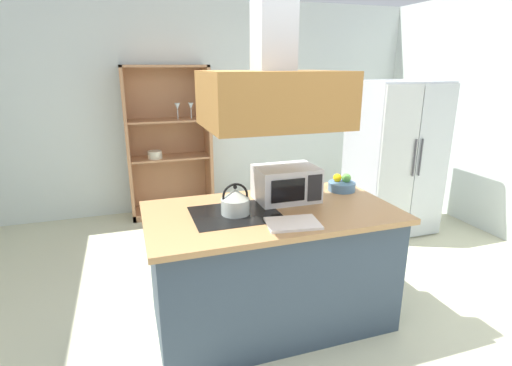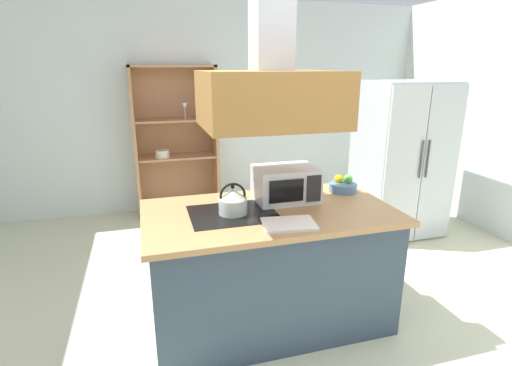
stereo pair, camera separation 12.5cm
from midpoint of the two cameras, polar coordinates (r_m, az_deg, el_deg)
name	(u,v)px [view 2 (the right image)]	position (r m, az deg, el deg)	size (l,w,h in m)	color
ground_plane	(284,333)	(3.12, 5.37, -20.75)	(7.80, 7.80, 0.00)	beige
wall_back	(210,107)	(5.40, -6.01, 10.86)	(6.00, 0.12, 2.70)	silver
kitchen_island	(269,266)	(3.01, 3.10, -11.93)	(1.78, 0.97, 0.90)	#314051
range_hood	(271,82)	(2.64, 3.57, 14.31)	(0.90, 0.70, 1.20)	#9D6A32
refrigerator	(401,159)	(4.80, 20.92, 3.25)	(0.90, 0.77, 1.73)	#B3B7BF
dish_cabinet	(176,150)	(5.20, -10.79, 4.75)	(1.04, 0.40, 1.90)	#AE7850
kettle	(233,201)	(2.71, -2.05, -2.63)	(0.20, 0.20, 0.22)	#B2BDB9
cutting_board	(289,224)	(2.57, 6.18, -5.91)	(0.34, 0.24, 0.02)	white
microwave	(286,184)	(2.99, 5.49, -0.12)	(0.46, 0.35, 0.26)	silver
fruit_bowl	(343,186)	(3.30, 13.55, -0.41)	(0.22, 0.22, 0.14)	#4C7299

